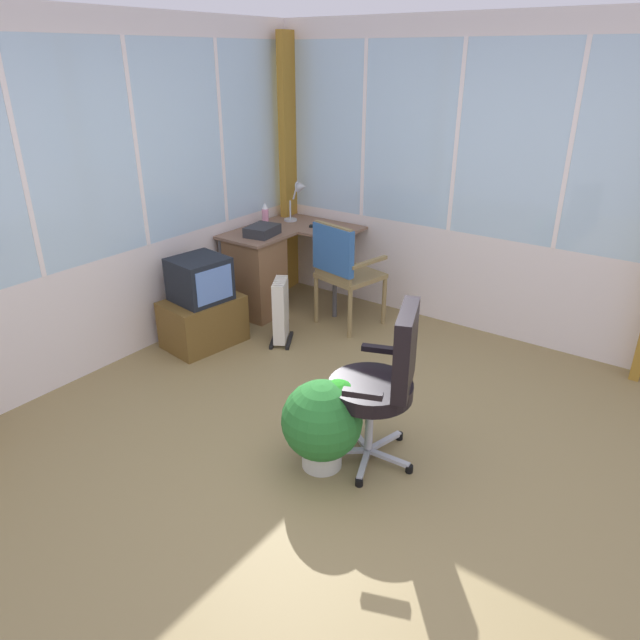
{
  "coord_description": "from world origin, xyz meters",
  "views": [
    {
      "loc": [
        -2.42,
        -1.52,
        2.28
      ],
      "look_at": [
        0.5,
        0.57,
        0.63
      ],
      "focal_mm": 32.59,
      "sensor_mm": 36.0,
      "label": 1
    }
  ],
  "objects_px": {
    "desk": "(259,271)",
    "spray_bottle": "(265,215)",
    "paper_tray": "(262,231)",
    "space_heater": "(281,310)",
    "potted_plant": "(324,420)",
    "tv_on_stand": "(202,307)",
    "desk_lamp": "(299,194)",
    "office_chair": "(385,376)",
    "wooden_armchair": "(340,263)",
    "tv_remote": "(317,226)"
  },
  "relations": [
    {
      "from": "desk",
      "to": "paper_tray",
      "type": "height_order",
      "value": "paper_tray"
    },
    {
      "from": "spray_bottle",
      "to": "desk_lamp",
      "type": "bearing_deg",
      "value": -22.68
    },
    {
      "from": "wooden_armchair",
      "to": "tv_on_stand",
      "type": "relative_size",
      "value": 1.26
    },
    {
      "from": "paper_tray",
      "to": "tv_on_stand",
      "type": "relative_size",
      "value": 0.39
    },
    {
      "from": "tv_remote",
      "to": "spray_bottle",
      "type": "distance_m",
      "value": 0.51
    },
    {
      "from": "desk",
      "to": "desk_lamp",
      "type": "distance_m",
      "value": 0.88
    },
    {
      "from": "spray_bottle",
      "to": "potted_plant",
      "type": "bearing_deg",
      "value": -132.58
    },
    {
      "from": "office_chair",
      "to": "tv_remote",
      "type": "bearing_deg",
      "value": 44.76
    },
    {
      "from": "spray_bottle",
      "to": "wooden_armchair",
      "type": "xyz_separation_m",
      "value": [
        -0.12,
        -0.95,
        -0.26
      ]
    },
    {
      "from": "paper_tray",
      "to": "space_heater",
      "type": "height_order",
      "value": "paper_tray"
    },
    {
      "from": "desk",
      "to": "potted_plant",
      "type": "distance_m",
      "value": 2.38
    },
    {
      "from": "wooden_armchair",
      "to": "desk_lamp",
      "type": "bearing_deg",
      "value": 60.08
    },
    {
      "from": "office_chair",
      "to": "spray_bottle",
      "type": "bearing_deg",
      "value": 54.9
    },
    {
      "from": "desk",
      "to": "spray_bottle",
      "type": "bearing_deg",
      "value": 26.88
    },
    {
      "from": "space_heater",
      "to": "office_chair",
      "type": "bearing_deg",
      "value": -120.96
    },
    {
      "from": "spray_bottle",
      "to": "space_heater",
      "type": "bearing_deg",
      "value": -132.8
    },
    {
      "from": "desk_lamp",
      "to": "tv_remote",
      "type": "distance_m",
      "value": 0.41
    },
    {
      "from": "tv_remote",
      "to": "wooden_armchair",
      "type": "xyz_separation_m",
      "value": [
        -0.34,
        -0.49,
        -0.17
      ]
    },
    {
      "from": "spray_bottle",
      "to": "space_heater",
      "type": "relative_size",
      "value": 0.38
    },
    {
      "from": "potted_plant",
      "to": "wooden_armchair",
      "type": "bearing_deg",
      "value": 31.08
    },
    {
      "from": "desk_lamp",
      "to": "paper_tray",
      "type": "height_order",
      "value": "desk_lamp"
    },
    {
      "from": "tv_remote",
      "to": "office_chair",
      "type": "relative_size",
      "value": 0.15
    },
    {
      "from": "potted_plant",
      "to": "tv_on_stand",
      "type": "bearing_deg",
      "value": 67.45
    },
    {
      "from": "desk",
      "to": "tv_remote",
      "type": "relative_size",
      "value": 7.34
    },
    {
      "from": "spray_bottle",
      "to": "paper_tray",
      "type": "xyz_separation_m",
      "value": [
        -0.28,
        -0.2,
        -0.06
      ]
    },
    {
      "from": "potted_plant",
      "to": "paper_tray",
      "type": "bearing_deg",
      "value": 49.17
    },
    {
      "from": "desk_lamp",
      "to": "space_heater",
      "type": "xyz_separation_m",
      "value": [
        -0.99,
        -0.56,
        -0.74
      ]
    },
    {
      "from": "desk",
      "to": "space_heater",
      "type": "bearing_deg",
      "value": -123.05
    },
    {
      "from": "desk_lamp",
      "to": "desk",
      "type": "bearing_deg",
      "value": -179.86
    },
    {
      "from": "wooden_armchair",
      "to": "tv_remote",
      "type": "bearing_deg",
      "value": 55.64
    },
    {
      "from": "tv_on_stand",
      "to": "space_heater",
      "type": "distance_m",
      "value": 0.66
    },
    {
      "from": "tv_on_stand",
      "to": "desk",
      "type": "bearing_deg",
      "value": 3.62
    },
    {
      "from": "desk",
      "to": "spray_bottle",
      "type": "xyz_separation_m",
      "value": [
        0.29,
        0.15,
        0.46
      ]
    },
    {
      "from": "desk",
      "to": "office_chair",
      "type": "relative_size",
      "value": 1.09
    },
    {
      "from": "potted_plant",
      "to": "desk",
      "type": "bearing_deg",
      "value": 50.15
    },
    {
      "from": "desk",
      "to": "potted_plant",
      "type": "xyz_separation_m",
      "value": [
        -1.52,
        -1.82,
        -0.1
      ]
    },
    {
      "from": "desk_lamp",
      "to": "potted_plant",
      "type": "bearing_deg",
      "value": -139.74
    },
    {
      "from": "paper_tray",
      "to": "space_heater",
      "type": "xyz_separation_m",
      "value": [
        -0.37,
        -0.5,
        -0.53
      ]
    },
    {
      "from": "desk_lamp",
      "to": "office_chair",
      "type": "bearing_deg",
      "value": -132.55
    },
    {
      "from": "potted_plant",
      "to": "desk_lamp",
      "type": "bearing_deg",
      "value": 40.26
    },
    {
      "from": "desk",
      "to": "office_chair",
      "type": "height_order",
      "value": "office_chair"
    },
    {
      "from": "office_chair",
      "to": "potted_plant",
      "type": "bearing_deg",
      "value": 134.84
    },
    {
      "from": "paper_tray",
      "to": "potted_plant",
      "type": "bearing_deg",
      "value": -130.83
    },
    {
      "from": "office_chair",
      "to": "potted_plant",
      "type": "distance_m",
      "value": 0.44
    },
    {
      "from": "desk",
      "to": "wooden_armchair",
      "type": "distance_m",
      "value": 0.85
    },
    {
      "from": "space_heater",
      "to": "spray_bottle",
      "type": "bearing_deg",
      "value": 47.2
    },
    {
      "from": "wooden_armchair",
      "to": "space_heater",
      "type": "height_order",
      "value": "wooden_armchair"
    },
    {
      "from": "tv_remote",
      "to": "tv_on_stand",
      "type": "height_order",
      "value": "tv_remote"
    },
    {
      "from": "desk_lamp",
      "to": "tv_remote",
      "type": "relative_size",
      "value": 2.6
    },
    {
      "from": "tv_remote",
      "to": "spray_bottle",
      "type": "relative_size",
      "value": 0.69
    }
  ]
}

